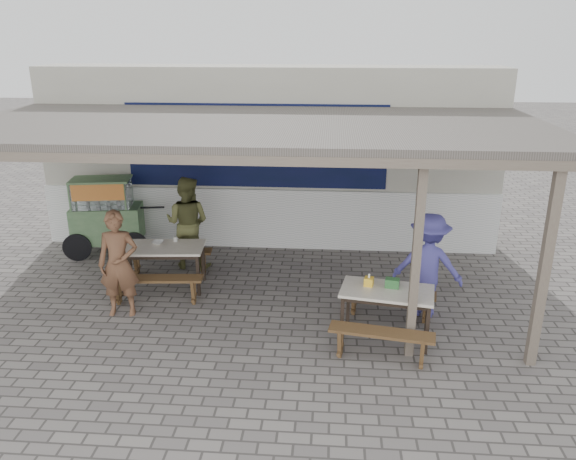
% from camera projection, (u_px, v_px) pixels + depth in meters
% --- Properties ---
extents(ground, '(60.00, 60.00, 0.00)m').
position_uv_depth(ground, '(246.00, 316.00, 8.57)').
color(ground, slate).
rests_on(ground, ground).
extents(back_wall, '(9.00, 1.28, 3.50)m').
position_uv_depth(back_wall, '(270.00, 157.00, 11.37)').
color(back_wall, beige).
rests_on(back_wall, ground).
extents(warung_roof, '(9.00, 4.21, 2.81)m').
position_uv_depth(warung_roof, '(251.00, 129.00, 8.52)').
color(warung_roof, '#5C554F').
rests_on(warung_roof, ground).
extents(table_left, '(1.45, 0.84, 0.75)m').
position_uv_depth(table_left, '(162.00, 251.00, 9.31)').
color(table_left, silver).
rests_on(table_left, ground).
extents(bench_left_street, '(1.51, 0.41, 0.45)m').
position_uv_depth(bench_left_street, '(155.00, 284.00, 8.86)').
color(bench_left_street, brown).
rests_on(bench_left_street, ground).
extents(bench_left_wall, '(1.51, 0.41, 0.45)m').
position_uv_depth(bench_left_wall, '(170.00, 256.00, 9.97)').
color(bench_left_wall, brown).
rests_on(bench_left_wall, ground).
extents(table_right, '(1.36, 0.90, 0.75)m').
position_uv_depth(table_right, '(387.00, 295.00, 7.73)').
color(table_right, silver).
rests_on(table_right, ground).
extents(bench_right_street, '(1.39, 0.51, 0.45)m').
position_uv_depth(bench_right_street, '(381.00, 339.00, 7.27)').
color(bench_right_street, brown).
rests_on(bench_right_street, ground).
extents(bench_right_wall, '(1.39, 0.51, 0.45)m').
position_uv_depth(bench_right_wall, '(389.00, 298.00, 8.42)').
color(bench_right_wall, brown).
rests_on(bench_right_wall, ground).
extents(vendor_cart, '(1.82, 0.95, 1.50)m').
position_uv_depth(vendor_cart, '(106.00, 213.00, 10.77)').
color(vendor_cart, '#698C5D').
rests_on(vendor_cart, ground).
extents(patron_street_side, '(0.65, 0.47, 1.65)m').
position_uv_depth(patron_street_side, '(119.00, 264.00, 8.38)').
color(patron_street_side, brown).
rests_on(patron_street_side, ground).
extents(patron_wall_side, '(0.92, 0.76, 1.70)m').
position_uv_depth(patron_wall_side, '(187.00, 223.00, 10.14)').
color(patron_wall_side, brown).
rests_on(patron_wall_side, ground).
extents(patron_right_table, '(1.14, 0.81, 1.61)m').
position_uv_depth(patron_right_table, '(428.00, 265.00, 8.39)').
color(patron_right_table, '#49449A').
rests_on(patron_right_table, ground).
extents(tissue_box, '(0.15, 0.15, 0.12)m').
position_uv_depth(tissue_box, '(369.00, 282.00, 7.81)').
color(tissue_box, yellow).
rests_on(tissue_box, table_right).
extents(donation_box, '(0.21, 0.16, 0.13)m').
position_uv_depth(donation_box, '(392.00, 283.00, 7.76)').
color(donation_box, '#316E35').
rests_on(donation_box, table_right).
extents(condiment_jar, '(0.07, 0.07, 0.08)m').
position_uv_depth(condiment_jar, '(175.00, 239.00, 9.51)').
color(condiment_jar, beige).
rests_on(condiment_jar, table_left).
extents(condiment_bowl, '(0.21, 0.21, 0.04)m').
position_uv_depth(condiment_bowl, '(158.00, 242.00, 9.40)').
color(condiment_bowl, white).
rests_on(condiment_bowl, table_left).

